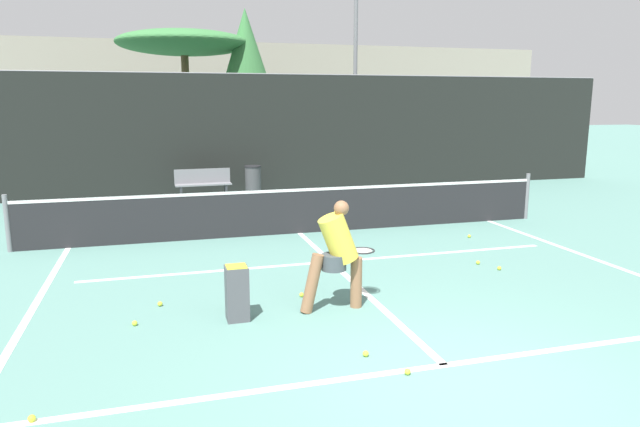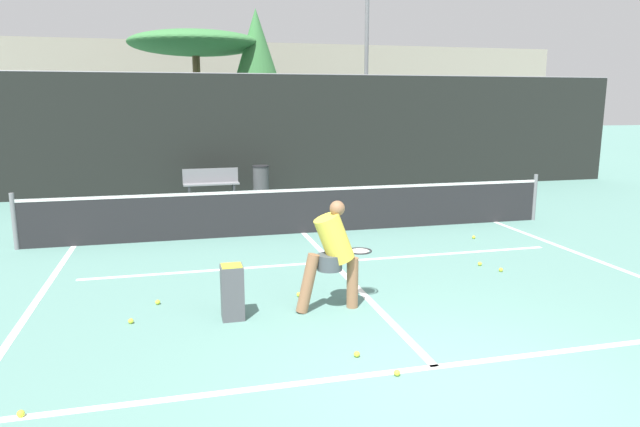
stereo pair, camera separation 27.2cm
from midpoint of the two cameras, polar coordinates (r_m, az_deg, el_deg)
name	(u,v)px [view 2 (the right image)]	position (r m, az deg, el deg)	size (l,w,h in m)	color
ground_plane	(453,385)	(6.01, 14.48, -16.29)	(100.00, 100.00, 0.00)	slate
court_baseline_near	(435,367)	(6.32, 12.70, -14.73)	(11.00, 0.10, 0.01)	white
court_service_line	(332,262)	(9.88, 2.00, -4.85)	(8.25, 0.10, 0.01)	white
court_center_mark	(347,277)	(9.05, 3.60, -6.39)	(0.10, 6.35, 0.01)	white
court_sideline_left	(36,302)	(8.85, -25.75, -7.94)	(0.10, 7.35, 0.01)	white
court_sideline_right	(591,258)	(11.24, 26.13, -4.04)	(0.10, 7.35, 0.01)	white
net	(303,209)	(11.90, -1.03, 0.43)	(11.09, 0.09, 1.07)	slate
fence_back	(262,134)	(17.30, -5.38, 7.93)	(24.00, 0.06, 3.53)	black
player_practicing	(333,252)	(7.50, 2.34, -3.88)	(1.14, 0.62, 1.48)	#8C6042
tennis_ball_scattered_0	(474,237)	(11.95, 15.75, -2.29)	(0.07, 0.07, 0.07)	#D1E033
tennis_ball_scattered_1	(480,264)	(10.06, 16.44, -4.85)	(0.07, 0.07, 0.07)	#D1E033
tennis_ball_scattered_2	(21,414)	(5.87, -26.53, -17.48)	(0.07, 0.07, 0.07)	#D1E033
tennis_ball_scattered_3	(131,321)	(7.58, -17.40, -10.23)	(0.07, 0.07, 0.07)	#D1E033
tennis_ball_scattered_4	(501,270)	(9.82, 18.40, -5.36)	(0.07, 0.07, 0.07)	#D1E033
tennis_ball_scattered_5	(299,295)	(8.18, -1.17, -8.11)	(0.07, 0.07, 0.07)	#D1E033
tennis_ball_scattered_6	(158,302)	(8.15, -14.99, -8.56)	(0.07, 0.07, 0.07)	#D1E033
tennis_ball_scattered_7	(397,373)	(6.06, 9.03, -15.47)	(0.07, 0.07, 0.07)	#D1E033
tennis_ball_scattered_8	(357,354)	(6.40, 4.96, -13.85)	(0.07, 0.07, 0.07)	#D1E033
ball_hopper	(232,291)	(7.35, -7.71, -7.67)	(0.28, 0.28, 0.71)	#4C4C51
courtside_bench	(211,183)	(16.33, -10.36, 3.04)	(1.56, 0.43, 0.86)	slate
trash_bin	(261,181)	(16.52, -5.46, 3.24)	(0.48, 0.48, 0.91)	#3F3F42
parked_car	(116,161)	(21.55, -19.42, 4.95)	(1.83, 4.32, 1.47)	silver
floodlight_mast	(367,17)	(23.64, 5.07, 18.98)	(1.10, 0.24, 9.50)	slate
tree_west	(256,59)	(21.79, -6.01, 15.11)	(2.26, 2.26, 6.03)	brown
tree_mid	(195,45)	(22.52, -12.00, 16.20)	(4.92, 4.92, 5.27)	brown
building_far	(224,100)	(30.28, -9.34, 11.16)	(36.00, 2.40, 5.56)	gray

